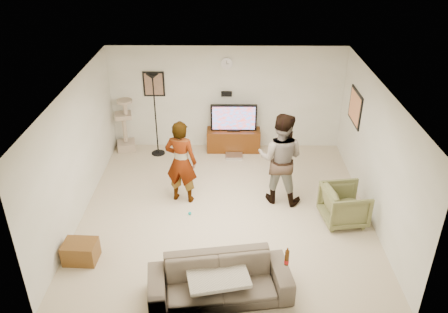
{
  "coord_description": "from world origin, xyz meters",
  "views": [
    {
      "loc": [
        0.05,
        -7.4,
        5.18
      ],
      "look_at": [
        -0.03,
        0.2,
        1.06
      ],
      "focal_mm": 36.56,
      "sensor_mm": 36.0,
      "label": 1
    }
  ],
  "objects_px": {
    "person_left": "(181,162)",
    "side_table": "(81,251)",
    "cat_tree": "(124,125)",
    "floor_lamp": "(155,115)",
    "tv": "(234,118)",
    "tv_stand": "(233,140)",
    "beer_bottle": "(287,258)",
    "sofa": "(220,280)",
    "armchair": "(344,205)",
    "person_right": "(280,159)"
  },
  "relations": [
    {
      "from": "person_right",
      "to": "armchair",
      "type": "height_order",
      "value": "person_right"
    },
    {
      "from": "person_left",
      "to": "person_right",
      "type": "distance_m",
      "value": 1.93
    },
    {
      "from": "cat_tree",
      "to": "person_left",
      "type": "xyz_separation_m",
      "value": [
        1.58,
        -2.18,
        0.2
      ]
    },
    {
      "from": "sofa",
      "to": "floor_lamp",
      "type": "bearing_deg",
      "value": 100.12
    },
    {
      "from": "tv",
      "to": "armchair",
      "type": "bearing_deg",
      "value": -54.76
    },
    {
      "from": "floor_lamp",
      "to": "sofa",
      "type": "bearing_deg",
      "value": -71.09
    },
    {
      "from": "person_right",
      "to": "sofa",
      "type": "relative_size",
      "value": 0.88
    },
    {
      "from": "sofa",
      "to": "side_table",
      "type": "xyz_separation_m",
      "value": [
        -2.33,
        0.77,
        -0.13
      ]
    },
    {
      "from": "tv",
      "to": "person_right",
      "type": "height_order",
      "value": "person_right"
    },
    {
      "from": "tv",
      "to": "floor_lamp",
      "type": "xyz_separation_m",
      "value": [
        -1.81,
        -0.21,
        0.14
      ]
    },
    {
      "from": "person_right",
      "to": "armchair",
      "type": "xyz_separation_m",
      "value": [
        1.15,
        -0.73,
        -0.58
      ]
    },
    {
      "from": "beer_bottle",
      "to": "side_table",
      "type": "bearing_deg",
      "value": 166.88
    },
    {
      "from": "tv_stand",
      "to": "person_right",
      "type": "relative_size",
      "value": 0.68
    },
    {
      "from": "tv_stand",
      "to": "person_left",
      "type": "distance_m",
      "value": 2.49
    },
    {
      "from": "tv",
      "to": "person_right",
      "type": "relative_size",
      "value": 0.58
    },
    {
      "from": "cat_tree",
      "to": "person_left",
      "type": "bearing_deg",
      "value": -54.12
    },
    {
      "from": "tv",
      "to": "person_left",
      "type": "distance_m",
      "value": 2.42
    },
    {
      "from": "tv_stand",
      "to": "side_table",
      "type": "distance_m",
      "value": 4.78
    },
    {
      "from": "floor_lamp",
      "to": "cat_tree",
      "type": "bearing_deg",
      "value": 165.37
    },
    {
      "from": "person_left",
      "to": "side_table",
      "type": "xyz_separation_m",
      "value": [
        -1.53,
        -1.85,
        -0.68
      ]
    },
    {
      "from": "tv",
      "to": "cat_tree",
      "type": "height_order",
      "value": "cat_tree"
    },
    {
      "from": "cat_tree",
      "to": "person_right",
      "type": "height_order",
      "value": "person_right"
    },
    {
      "from": "person_left",
      "to": "armchair",
      "type": "height_order",
      "value": "person_left"
    },
    {
      "from": "tv_stand",
      "to": "side_table",
      "type": "relative_size",
      "value": 2.35
    },
    {
      "from": "tv",
      "to": "armchair",
      "type": "xyz_separation_m",
      "value": [
        2.04,
        -2.88,
        -0.5
      ]
    },
    {
      "from": "tv",
      "to": "person_left",
      "type": "relative_size",
      "value": 0.63
    },
    {
      "from": "person_left",
      "to": "tv",
      "type": "bearing_deg",
      "value": -102.44
    },
    {
      "from": "person_left",
      "to": "side_table",
      "type": "relative_size",
      "value": 3.18
    },
    {
      "from": "person_left",
      "to": "beer_bottle",
      "type": "height_order",
      "value": "person_left"
    },
    {
      "from": "person_left",
      "to": "side_table",
      "type": "distance_m",
      "value": 2.49
    },
    {
      "from": "tv_stand",
      "to": "cat_tree",
      "type": "distance_m",
      "value": 2.65
    },
    {
      "from": "person_right",
      "to": "side_table",
      "type": "relative_size",
      "value": 3.45
    },
    {
      "from": "floor_lamp",
      "to": "person_right",
      "type": "relative_size",
      "value": 1.06
    },
    {
      "from": "tv",
      "to": "sofa",
      "type": "relative_size",
      "value": 0.51
    },
    {
      "from": "tv_stand",
      "to": "beer_bottle",
      "type": "relative_size",
      "value": 5.1
    },
    {
      "from": "floor_lamp",
      "to": "person_left",
      "type": "bearing_deg",
      "value": -68.58
    },
    {
      "from": "tv_stand",
      "to": "armchair",
      "type": "relative_size",
      "value": 1.62
    },
    {
      "from": "side_table",
      "to": "person_left",
      "type": "bearing_deg",
      "value": 50.36
    },
    {
      "from": "floor_lamp",
      "to": "armchair",
      "type": "bearing_deg",
      "value": -34.72
    },
    {
      "from": "sofa",
      "to": "armchair",
      "type": "relative_size",
      "value": 2.69
    },
    {
      "from": "sofa",
      "to": "person_left",
      "type": "bearing_deg",
      "value": 98.18
    },
    {
      "from": "armchair",
      "to": "cat_tree",
      "type": "bearing_deg",
      "value": 49.98
    },
    {
      "from": "person_left",
      "to": "armchair",
      "type": "xyz_separation_m",
      "value": [
        3.08,
        -0.7,
        -0.51
      ]
    },
    {
      "from": "person_right",
      "to": "sofa",
      "type": "xyz_separation_m",
      "value": [
        -1.13,
        -2.64,
        -0.63
      ]
    },
    {
      "from": "cat_tree",
      "to": "side_table",
      "type": "xyz_separation_m",
      "value": [
        0.05,
        -4.02,
        -0.48
      ]
    },
    {
      "from": "side_table",
      "to": "sofa",
      "type": "bearing_deg",
      "value": -18.31
    },
    {
      "from": "tv_stand",
      "to": "floor_lamp",
      "type": "distance_m",
      "value": 1.97
    },
    {
      "from": "tv_stand",
      "to": "sofa",
      "type": "relative_size",
      "value": 0.6
    },
    {
      "from": "tv_stand",
      "to": "side_table",
      "type": "bearing_deg",
      "value": -122.55
    },
    {
      "from": "tv",
      "to": "beer_bottle",
      "type": "bearing_deg",
      "value": -81.32
    }
  ]
}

